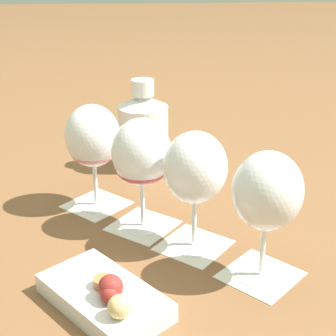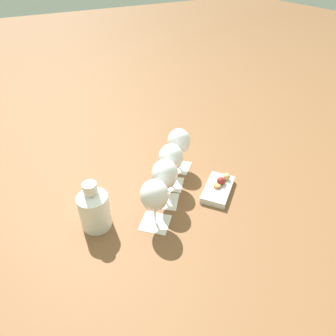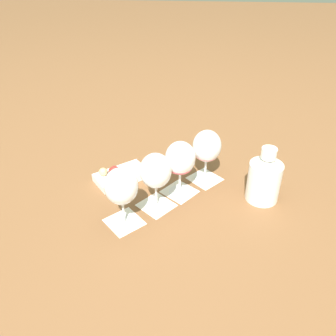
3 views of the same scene
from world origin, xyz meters
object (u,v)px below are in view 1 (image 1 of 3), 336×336
at_px(wine_glass_0, 93,140).
at_px(ceramic_vase, 143,129).
at_px(wine_glass_3, 267,197).
at_px(snack_dish, 105,297).
at_px(wine_glass_2, 195,173).
at_px(wine_glass_1, 142,157).

bearing_deg(wine_glass_0, ceramic_vase, 152.87).
bearing_deg(wine_glass_0, wine_glass_3, 45.35).
bearing_deg(ceramic_vase, wine_glass_0, -27.13).
bearing_deg(wine_glass_3, snack_dish, -75.81).
xyz_separation_m(wine_glass_2, snack_dish, (0.14, -0.13, -0.11)).
relative_size(wine_glass_1, ceramic_vase, 0.99).
bearing_deg(wine_glass_3, wine_glass_2, -135.66).
xyz_separation_m(wine_glass_2, wine_glass_3, (0.09, 0.08, -0.00)).
bearing_deg(snack_dish, wine_glass_2, 136.97).
relative_size(wine_glass_3, ceramic_vase, 0.99).
bearing_deg(wine_glass_3, wine_glass_1, -134.01).
bearing_deg(ceramic_vase, snack_dish, -8.05).
height_order(wine_glass_0, wine_glass_2, same).
distance_m(wine_glass_3, snack_dish, 0.25).
xyz_separation_m(ceramic_vase, snack_dish, (0.48, -0.07, -0.06)).
height_order(wine_glass_0, wine_glass_1, same).
relative_size(wine_glass_1, snack_dish, 0.94).
relative_size(wine_glass_1, wine_glass_3, 1.00).
bearing_deg(snack_dish, wine_glass_0, -175.04).
distance_m(wine_glass_0, ceramic_vase, 0.21).
relative_size(wine_glass_0, wine_glass_2, 1.00).
distance_m(wine_glass_2, ceramic_vase, 0.34).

